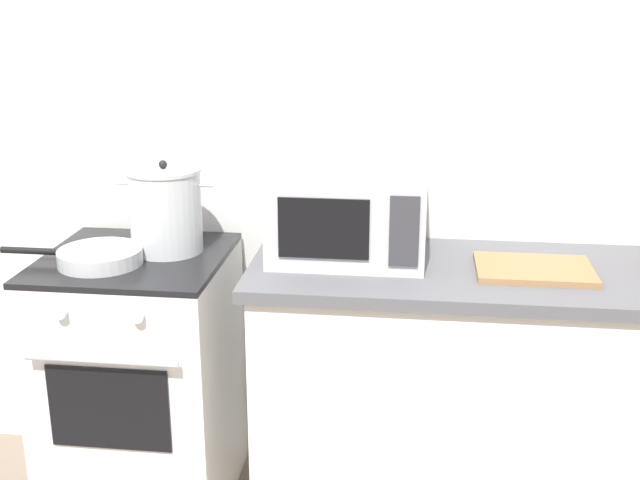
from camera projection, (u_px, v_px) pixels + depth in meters
name	position (u px, v px, depth m)	size (l,w,h in m)	color
back_wall	(340.00, 142.00, 2.82)	(4.40, 0.10, 2.50)	silver
lower_cabinet_right	(506.00, 404.00, 2.66)	(1.64, 0.56, 0.88)	white
countertop_right	(516.00, 275.00, 2.52)	(1.70, 0.60, 0.04)	#59595E
stove	(143.00, 380.00, 2.78)	(0.60, 0.64, 0.92)	white
stock_pot	(166.00, 210.00, 2.66)	(0.33, 0.25, 0.31)	silver
frying_pan	(98.00, 256.00, 2.56)	(0.47, 0.27, 0.05)	silver
microwave	(348.00, 213.00, 2.59)	(0.50, 0.37, 0.30)	silver
cutting_board	(534.00, 269.00, 2.49)	(0.36, 0.26, 0.02)	#997047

